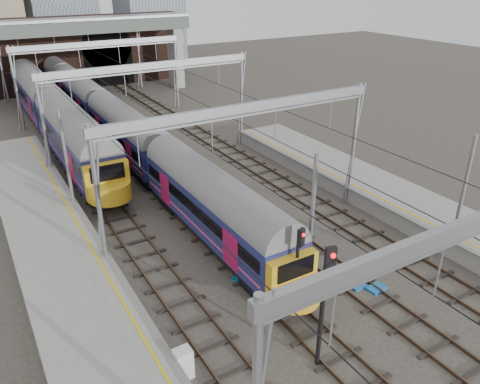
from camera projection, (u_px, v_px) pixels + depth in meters
ground at (334, 307)px, 21.73m from camera, size 160.00×160.00×0.00m
platform_left at (99, 346)px, 18.71m from camera, size 4.32×55.00×1.12m
tracks at (193, 189)px, 33.35m from camera, size 14.40×80.00×0.22m
overhead_line at (153, 81)px, 35.57m from camera, size 16.80×80.00×8.00m
retaining_wall at (78, 54)px, 60.78m from camera, size 28.00×2.75×9.00m
overbridge at (75, 36)px, 54.28m from camera, size 28.00×3.00×9.25m
train_main at (102, 112)px, 43.15m from camera, size 2.56×59.27×4.49m
train_second at (53, 113)px, 42.16m from camera, size 2.91×33.60×4.96m
signal_near_left at (325, 295)px, 17.12m from camera, size 0.43×0.49×5.53m
signal_near_centre at (298, 261)px, 20.03m from camera, size 0.37×0.46×4.54m
relay_cabinet at (183, 364)px, 17.75m from camera, size 0.67×0.56×1.32m
equip_cover_a at (241, 278)px, 23.73m from camera, size 1.00×0.85×0.10m
equip_cover_b at (358, 286)px, 23.13m from camera, size 0.81×0.58×0.09m
equip_cover_c at (376, 288)px, 22.94m from camera, size 0.98×0.73×0.11m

